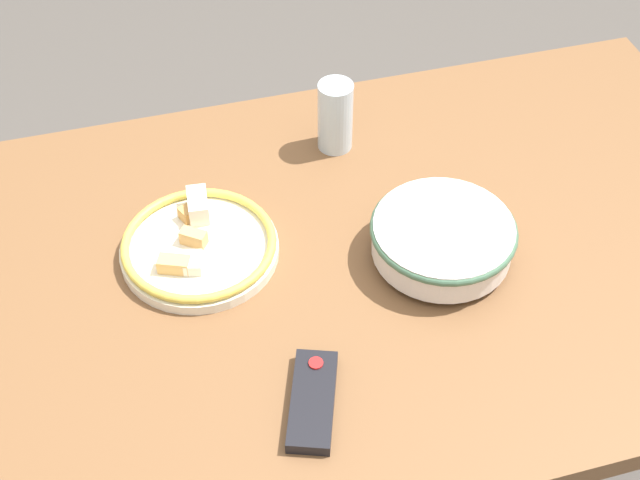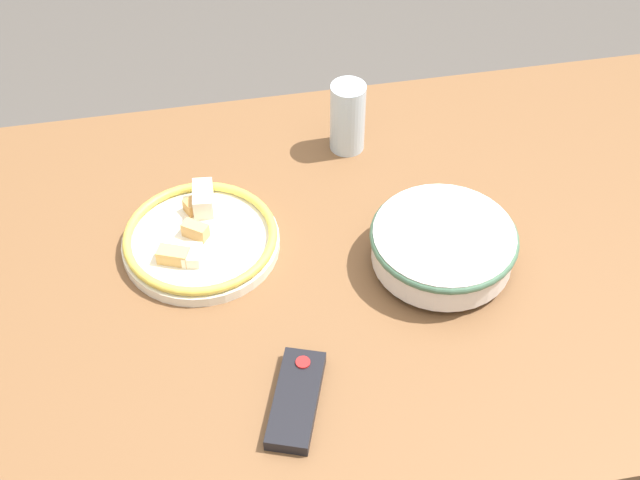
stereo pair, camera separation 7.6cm
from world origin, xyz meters
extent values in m
cube|color=brown|center=(0.00, 0.00, 0.70)|extent=(1.47, 0.86, 0.04)
cylinder|color=brown|center=(-0.66, -0.36, 0.34)|extent=(0.06, 0.06, 0.68)
cylinder|color=silver|center=(-0.16, 0.03, 0.72)|extent=(0.10, 0.10, 0.01)
cylinder|color=silver|center=(-0.16, 0.03, 0.76)|extent=(0.22, 0.22, 0.06)
cylinder|color=#B75B23|center=(-0.16, 0.03, 0.75)|extent=(0.19, 0.19, 0.05)
torus|color=#42664C|center=(-0.16, 0.03, 0.78)|extent=(0.23, 0.23, 0.01)
cylinder|color=silver|center=(0.21, -0.07, 0.73)|extent=(0.25, 0.25, 0.02)
torus|color=gold|center=(0.21, -0.07, 0.74)|extent=(0.24, 0.24, 0.01)
cube|color=tan|center=(0.21, -0.08, 0.75)|extent=(0.04, 0.04, 0.02)
cube|color=silver|center=(0.19, -0.14, 0.75)|extent=(0.04, 0.06, 0.04)
cube|color=tan|center=(0.20, -0.14, 0.75)|extent=(0.05, 0.04, 0.02)
cube|color=tan|center=(0.25, -0.03, 0.75)|extent=(0.05, 0.04, 0.02)
cube|color=silver|center=(0.22, -0.03, 0.75)|extent=(0.04, 0.04, 0.02)
cube|color=black|center=(0.11, 0.25, 0.73)|extent=(0.11, 0.16, 0.02)
cylinder|color=red|center=(0.09, 0.19, 0.74)|extent=(0.02, 0.02, 0.00)
cylinder|color=silver|center=(-0.07, -0.27, 0.78)|extent=(0.06, 0.06, 0.13)
camera|label=1|loc=(0.27, 0.89, 1.75)|focal=50.00mm
camera|label=2|loc=(0.20, 0.91, 1.75)|focal=50.00mm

